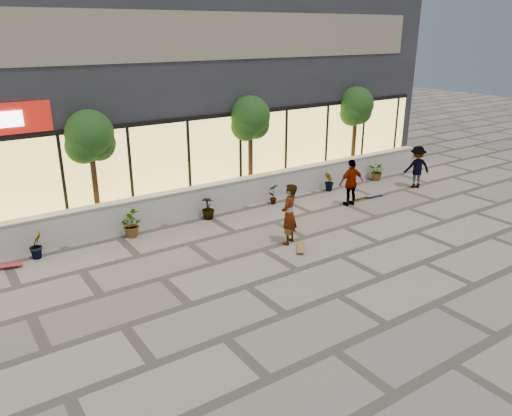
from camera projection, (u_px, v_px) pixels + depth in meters
ground at (338, 295)px, 12.39m from camera, size 80.00×80.00×0.00m
planter_wall at (203, 200)px, 17.67m from camera, size 22.00×0.42×1.04m
retail_building at (136, 80)px, 20.68m from camera, size 24.00×9.17×8.50m
shrub_b at (36, 245)px, 14.27m from camera, size 0.57×0.57×0.81m
shrub_c at (130, 225)px, 15.75m from camera, size 0.68×0.77×0.81m
shrub_d at (208, 208)px, 17.23m from camera, size 0.64×0.64×0.81m
shrub_e at (273, 194)px, 18.71m from camera, size 0.46×0.35×0.81m
shrub_f at (329, 182)px, 20.19m from camera, size 0.55×0.57×0.81m
shrub_g at (378, 171)px, 21.66m from camera, size 0.77×0.84×0.81m
tree_midwest at (90, 139)px, 15.53m from camera, size 1.60×1.50×3.92m
tree_mideast at (250, 121)px, 18.70m from camera, size 1.60×1.50×3.92m
tree_east at (356, 108)px, 21.61m from camera, size 1.60×1.50×3.92m
skater_center at (289, 214)px, 15.07m from camera, size 0.83×0.75×1.90m
skater_right_near at (351, 183)px, 18.41m from camera, size 1.08×0.57×1.76m
skater_right_far at (417, 167)px, 20.50m from camera, size 1.29×1.04×1.75m
skateboard_center at (301, 247)px, 14.88m from camera, size 0.68×0.75×0.10m
skateboard_left at (6, 266)px, 13.72m from camera, size 0.87×0.42×0.10m
skateboard_right_near at (360, 197)px, 19.36m from camera, size 0.71×0.19×0.09m
skateboard_right_far at (375, 195)px, 19.59m from camera, size 0.85×0.28×0.10m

